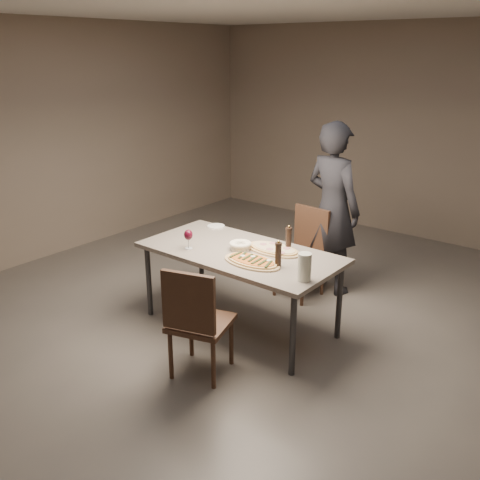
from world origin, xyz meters
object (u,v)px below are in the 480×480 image
Objects in this scene: zucchini_pizza at (252,261)px; chair_near at (196,317)px; ham_pizza at (273,249)px; dining_table at (240,257)px; chair_far at (305,247)px; pepper_mill_left at (289,238)px; carafe at (305,267)px; diner at (333,209)px; bread_basket at (240,245)px.

chair_near is (-0.01, -0.69, -0.24)m from zucchini_pizza.
zucchini_pizza is at bearing -71.09° from ham_pizza.
chair_far reaches higher than dining_table.
pepper_mill_left is 0.68m from carafe.
dining_table is 3.35× the size of zucchini_pizza.
diner reaches higher than dining_table.
dining_table is 0.83m from carafe.
bread_basket reaches higher than dining_table.
zucchini_pizza is at bearing -32.67° from dining_table.
chair_near reaches higher than zucchini_pizza.
carafe is at bearing 8.88° from zucchini_pizza.
ham_pizza is 0.68m from carafe.
pepper_mill_left is (0.09, 0.10, 0.09)m from ham_pizza.
ham_pizza is 1.07m from chair_near.
chair_far is (-0.19, 1.85, -0.01)m from chair_near.
diner is (-0.04, 1.42, 0.13)m from zucchini_pizza.
carafe reaches higher than zucchini_pizza.
dining_table is 1.93× the size of chair_near.
bread_basket is 0.22× the size of chair_near.
bread_basket is 0.43m from pepper_mill_left.
zucchini_pizza is at bearing -34.44° from bread_basket.
bread_basket is at bearing -132.10° from ham_pizza.
dining_table is at bearing -138.12° from pepper_mill_left.
pepper_mill_left is at bearing 63.55° from ham_pizza.
ham_pizza is (0.23, 0.18, 0.07)m from dining_table.
dining_table is 0.32m from zucchini_pizza.
bread_basket is (-0.24, -0.16, 0.03)m from ham_pizza.
bread_basket is 0.22× the size of chair_far.
zucchini_pizza reaches higher than ham_pizza.
carafe is at bearing 125.24° from chair_far.
bread_basket is at bearing 91.20° from diner.
chair_far is at bearing 71.23° from diner.
pepper_mill_left is 1.20m from chair_near.
ham_pizza is 0.86m from chair_far.
pepper_mill_left is at bearing 94.61° from zucchini_pizza.
pepper_mill_left is at bearing 107.83° from diner.
chair_near is (0.02, -1.04, -0.24)m from ham_pizza.
chair_near is at bearing -74.72° from ham_pizza.
carafe reaches higher than chair_near.
diner is (-0.03, 2.11, 0.37)m from chair_near.
chair_near is (-0.54, -0.66, -0.34)m from carafe.
ham_pizza is at bearing 73.79° from chair_near.
carafe reaches higher than chair_far.
ham_pizza is 2.70× the size of bread_basket.
pepper_mill_left is 0.97m from diner.
pepper_mill_left is (0.33, 0.27, 0.07)m from bread_basket.
ham_pizza is at bearing 33.93° from bread_basket.
pepper_mill_left is at bearing 113.70° from chair_far.
diner reaches higher than chair_far.
bread_basket is at bearing 164.93° from carafe.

